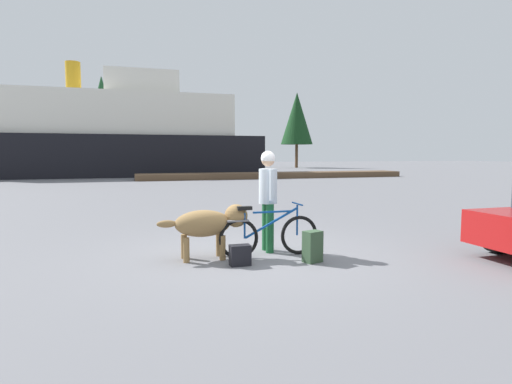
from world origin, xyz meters
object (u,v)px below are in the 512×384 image
(bicycle, at_px, (269,235))
(backpack, at_px, (313,247))
(dog, at_px, (209,223))
(handbag_pannier, at_px, (240,255))
(ferry_boat, at_px, (114,137))
(person_cyclist, at_px, (268,191))

(bicycle, distance_m, backpack, 0.79)
(dog, bearing_deg, backpack, -24.61)
(backpack, bearing_deg, bicycle, 134.85)
(bicycle, relative_size, handbag_pannier, 5.43)
(dog, height_order, ferry_boat, ferry_boat)
(ferry_boat, bearing_deg, person_cyclist, -83.31)
(person_cyclist, height_order, handbag_pannier, person_cyclist)
(backpack, distance_m, handbag_pannier, 1.17)
(bicycle, relative_size, dog, 1.17)
(backpack, bearing_deg, handbag_pannier, 172.94)
(dog, height_order, backpack, dog)
(person_cyclist, bearing_deg, ferry_boat, 96.69)
(person_cyclist, height_order, backpack, person_cyclist)
(handbag_pannier, bearing_deg, bicycle, 34.09)
(bicycle, bearing_deg, backpack, -45.15)
(bicycle, xyz_separation_m, dog, (-0.98, 0.15, 0.22))
(person_cyclist, distance_m, dog, 1.21)
(backpack, height_order, ferry_boat, ferry_boat)
(person_cyclist, relative_size, backpack, 3.54)
(dog, xyz_separation_m, handbag_pannier, (0.37, -0.56, -0.43))
(dog, height_order, handbag_pannier, dog)
(person_cyclist, bearing_deg, handbag_pannier, -132.67)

